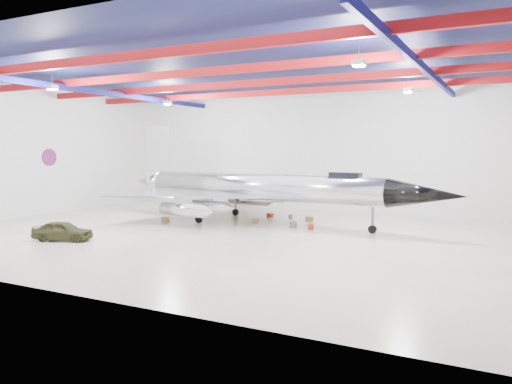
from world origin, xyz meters
The scene contains 15 objects.
floor centered at (0.00, 0.00, 0.00)m, with size 40.00×40.00×0.00m, color #C0B199.
wall_back centered at (0.00, 15.00, 5.50)m, with size 40.00×40.00×0.00m, color silver.
wall_left centered at (-20.00, 0.00, 5.50)m, with size 30.00×30.00×0.00m, color silver.
ceiling centered at (0.00, 0.00, 11.00)m, with size 40.00×40.00×0.00m, color #0A0F38.
ceiling_structure centered at (0.00, 0.00, 10.32)m, with size 39.50×29.50×1.08m.
wall_roundel centered at (-19.94, 2.00, 5.00)m, with size 1.50×1.50×0.10m, color #B21414.
jet_aircraft centered at (-0.95, 5.50, 2.52)m, with size 28.24×17.47×7.70m.
jeep centered at (-8.55, -6.84, 0.63)m, with size 1.48×3.68×1.25m, color #35361B.
crate_ply centered at (-7.73, 2.51, 0.18)m, with size 0.52×0.42×0.36m, color olive.
toolbox_red centered at (-1.53, 8.73, 0.17)m, with size 0.50×0.40×0.35m, color maroon.
engine_drum centered at (2.40, 4.43, 0.23)m, with size 0.52×0.52×0.47m, color #59595B.
parts_bin centered at (2.30, 7.91, 0.20)m, with size 0.58×0.47×0.41m, color olive.
tool_chest centered at (3.81, 4.31, 0.19)m, with size 0.42×0.42×0.38m, color maroon.
oil_barrel centered at (-1.09, 5.18, 0.17)m, with size 0.49×0.40×0.35m, color olive.
spares_box centered at (0.37, 8.69, 0.17)m, with size 0.39×0.39×0.35m, color #59595B.
Camera 1 is at (16.45, -28.84, 5.78)m, focal length 35.00 mm.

